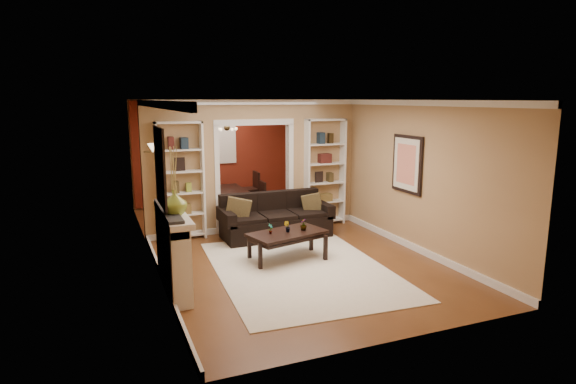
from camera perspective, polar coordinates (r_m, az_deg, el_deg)
name	(u,v)px	position (r m, az deg, el deg)	size (l,w,h in m)	color
floor	(274,244)	(9.20, -1.62, -6.20)	(8.00, 8.00, 0.00)	brown
ceiling	(274,100)	(8.79, -1.72, 10.86)	(8.00, 8.00, 0.00)	white
wall_back	(221,152)	(12.69, -7.98, 4.71)	(8.00, 8.00, 0.00)	tan
wall_front	(401,227)	(5.40, 13.28, -4.03)	(8.00, 8.00, 0.00)	tan
wall_left	(148,182)	(8.40, -16.22, 1.16)	(8.00, 8.00, 0.00)	tan
wall_right	(378,168)	(9.90, 10.66, 2.86)	(8.00, 8.00, 0.00)	tan
partition_wall	(254,166)	(10.02, -4.06, 3.12)	(4.50, 0.15, 2.70)	tan
red_back_panel	(221,153)	(12.67, -7.94, 4.56)	(4.44, 0.04, 2.64)	maroon
dining_window	(221,145)	(12.61, -7.92, 5.58)	(0.78, 0.03, 0.98)	#8CA5CC
area_rug	(301,269)	(7.91, 1.53, -9.09)	(2.66, 3.73, 0.01)	white
sofa	(276,216)	(9.56, -1.45, -2.85)	(2.20, 0.95, 0.86)	black
pillow_left	(238,209)	(9.26, -5.95, -1.99)	(0.46, 0.13, 0.46)	brown
pillow_right	(312,204)	(9.80, 2.88, -1.43)	(0.39, 0.11, 0.39)	brown
coffee_table	(287,246)	(8.28, -0.10, -6.39)	(1.29, 0.70, 0.49)	black
plant_left	(270,229)	(8.09, -2.09, -4.38)	(0.09, 0.06, 0.17)	#336626
plant_center	(287,227)	(8.19, -0.10, -4.14)	(0.10, 0.08, 0.18)	#336626
plant_right	(303,224)	(8.30, 1.84, -3.87)	(0.11, 0.11, 0.20)	#336626
bookshelf_left	(180,181)	(9.53, -12.62, 1.25)	(0.90, 0.30, 2.30)	white
bookshelf_right	(324,172)	(10.47, 4.35, 2.35)	(0.90, 0.30, 2.30)	white
fireplace	(174,250)	(7.14, -13.33, -6.76)	(0.32, 1.70, 1.16)	white
vase	(175,203)	(6.71, -13.29, -1.23)	(0.34, 0.34, 0.35)	olive
mirror	(160,167)	(6.86, -14.94, 2.90)	(0.03, 0.95, 1.10)	silver
wall_sconce	(149,150)	(8.89, -16.12, 4.82)	(0.18, 0.18, 0.22)	#FFE0A5
framed_art	(407,164)	(9.03, 13.90, 3.23)	(0.04, 0.85, 1.05)	black
dining_table	(229,201)	(11.67, -7.05, -1.12)	(0.90, 1.62, 0.57)	black
dining_chair_nw	(209,200)	(11.23, -9.38, -0.99)	(0.41, 0.41, 0.83)	black
dining_chair_ne	(254,197)	(11.52, -4.03, -0.64)	(0.39, 0.39, 0.80)	black
dining_chair_sw	(203,194)	(11.80, -10.03, -0.18)	(0.46, 0.46, 0.93)	black
dining_chair_se	(247,190)	(12.06, -4.92, 0.25)	(0.47, 0.47, 0.95)	black
chandelier	(234,129)	(11.38, -6.46, 7.42)	(0.50, 0.50, 0.30)	#3B2F1A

